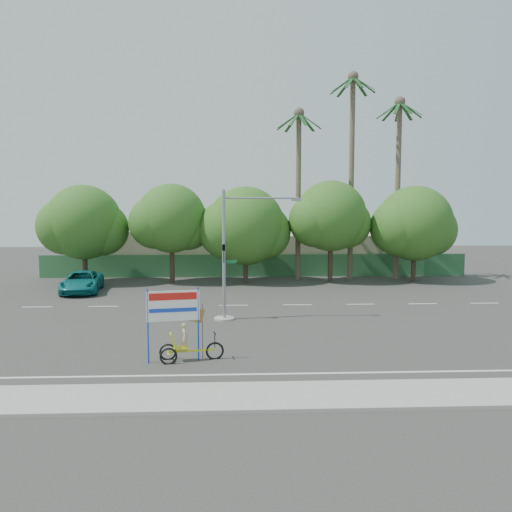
{
  "coord_description": "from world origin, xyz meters",
  "views": [
    {
      "loc": [
        -1.97,
        -22.66,
        5.86
      ],
      "look_at": [
        -0.8,
        3.42,
        3.5
      ],
      "focal_mm": 35.0,
      "sensor_mm": 36.0,
      "label": 1
    }
  ],
  "objects": [
    {
      "name": "palm_short",
      "position": [
        3.5,
        19.5,
        8.86
      ],
      "size": [
        3.73,
        3.79,
        14.45
      ],
      "color": "#70604C",
      "rests_on": "ground"
    },
    {
      "name": "tree_right",
      "position": [
        5.95,
        18.0,
        5.24
      ],
      "size": [
        6.9,
        5.8,
        8.36
      ],
      "color": "#473828",
      "rests_on": "ground"
    },
    {
      "name": "tree_far_left",
      "position": [
        -14.05,
        18.0,
        4.76
      ],
      "size": [
        7.14,
        6.0,
        7.96
      ],
      "color": "#473828",
      "rests_on": "ground"
    },
    {
      "name": "palm_tall",
      "position": [
        8.0,
        19.5,
        10.46
      ],
      "size": [
        3.73,
        3.79,
        17.45
      ],
      "color": "#70604C",
      "rests_on": "ground"
    },
    {
      "name": "tree_far_right",
      "position": [
        12.95,
        18.0,
        4.64
      ],
      "size": [
        7.38,
        6.2,
        7.94
      ],
      "color": "#473828",
      "rests_on": "ground"
    },
    {
      "name": "fence",
      "position": [
        0.0,
        21.5,
        1.0
      ],
      "size": [
        38.0,
        0.08,
        2.0
      ],
      "primitive_type": "cube",
      "color": "#336B3D",
      "rests_on": "ground"
    },
    {
      "name": "trike_billboard",
      "position": [
        -4.04,
        -3.47,
        1.18
      ],
      "size": [
        2.97,
        0.94,
        2.94
      ],
      "rotation": [
        0.0,
        0.0,
        0.17
      ],
      "color": "black",
      "rests_on": "ground"
    },
    {
      "name": "palm_mid",
      "position": [
        12.0,
        19.5,
        9.4
      ],
      "size": [
        3.73,
        3.79,
        15.45
      ],
      "color": "#70604C",
      "rests_on": "ground"
    },
    {
      "name": "tree_center",
      "position": [
        -1.05,
        18.0,
        4.47
      ],
      "size": [
        7.62,
        6.4,
        7.85
      ],
      "color": "#473828",
      "rests_on": "ground"
    },
    {
      "name": "building_right",
      "position": [
        8.0,
        26.0,
        1.8
      ],
      "size": [
        14.0,
        8.0,
        3.6
      ],
      "primitive_type": "cube",
      "color": "#C1B99A",
      "rests_on": "ground"
    },
    {
      "name": "traffic_signal",
      "position": [
        -2.2,
        3.98,
        2.92
      ],
      "size": [
        4.72,
        1.1,
        7.0
      ],
      "color": "gray",
      "rests_on": "ground"
    },
    {
      "name": "sidewalk_near",
      "position": [
        0.0,
        -7.5,
        0.06
      ],
      "size": [
        50.0,
        2.4,
        0.12
      ],
      "primitive_type": "cube",
      "color": "gray",
      "rests_on": "ground"
    },
    {
      "name": "tree_left",
      "position": [
        -7.05,
        18.0,
        5.06
      ],
      "size": [
        6.66,
        5.6,
        8.07
      ],
      "color": "#473828",
      "rests_on": "ground"
    },
    {
      "name": "pickup_truck",
      "position": [
        -12.92,
        13.46,
        0.77
      ],
      "size": [
        3.26,
        5.8,
        1.53
      ],
      "primitive_type": "imported",
      "rotation": [
        0.0,
        0.0,
        0.14
      ],
      "color": "#107276",
      "rests_on": "ground"
    },
    {
      "name": "building_left",
      "position": [
        -10.0,
        26.0,
        2.0
      ],
      "size": [
        12.0,
        8.0,
        4.0
      ],
      "primitive_type": "cube",
      "color": "#C1B99A",
      "rests_on": "ground"
    },
    {
      "name": "ground",
      "position": [
        0.0,
        0.0,
        0.0
      ],
      "size": [
        120.0,
        120.0,
        0.0
      ],
      "primitive_type": "plane",
      "color": "#33302D",
      "rests_on": "ground"
    }
  ]
}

